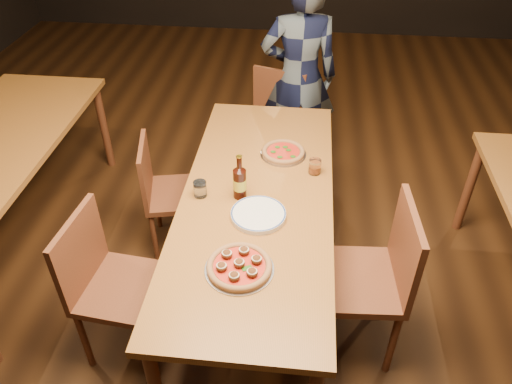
# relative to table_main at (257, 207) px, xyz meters

# --- Properties ---
(ground) EXTENTS (9.00, 9.00, 0.00)m
(ground) POSITION_rel_table_main_xyz_m (0.00, 0.00, -0.68)
(ground) COLOR black
(table_main) EXTENTS (0.80, 2.00, 0.75)m
(table_main) POSITION_rel_table_main_xyz_m (0.00, 0.00, 0.00)
(table_main) COLOR brown
(table_main) RESTS_ON ground
(chair_main_nw) EXTENTS (0.47, 0.47, 0.91)m
(chair_main_nw) POSITION_rel_table_main_xyz_m (-0.63, -0.44, -0.22)
(chair_main_nw) COLOR #562916
(chair_main_nw) RESTS_ON ground
(chair_main_sw) EXTENTS (0.46, 0.46, 0.83)m
(chair_main_sw) POSITION_rel_table_main_xyz_m (-0.56, 0.40, -0.26)
(chair_main_sw) COLOR #562916
(chair_main_sw) RESTS_ON ground
(chair_main_e) EXTENTS (0.48, 0.48, 0.98)m
(chair_main_e) POSITION_rel_table_main_xyz_m (0.54, -0.29, -0.19)
(chair_main_e) COLOR #562916
(chair_main_e) RESTS_ON ground
(chair_end) EXTENTS (0.52, 0.52, 0.89)m
(chair_end) POSITION_rel_table_main_xyz_m (-0.04, 1.18, -0.23)
(chair_end) COLOR #562916
(chair_end) RESTS_ON ground
(pizza_meatball) EXTENTS (0.31, 0.31, 0.06)m
(pizza_meatball) POSITION_rel_table_main_xyz_m (-0.02, -0.53, 0.09)
(pizza_meatball) COLOR #B7B7BF
(pizza_meatball) RESTS_ON table_main
(pizza_margherita) EXTENTS (0.27, 0.27, 0.04)m
(pizza_margherita) POSITION_rel_table_main_xyz_m (0.11, 0.41, 0.09)
(pizza_margherita) COLOR #B7B7BF
(pizza_margherita) RESTS_ON table_main
(plate_stack) EXTENTS (0.28, 0.28, 0.03)m
(plate_stack) POSITION_rel_table_main_xyz_m (0.02, -0.16, 0.09)
(plate_stack) COLOR white
(plate_stack) RESTS_ON table_main
(beer_bottle) EXTENTS (0.07, 0.07, 0.25)m
(beer_bottle) POSITION_rel_table_main_xyz_m (-0.09, -0.01, 0.16)
(beer_bottle) COLOR black
(beer_bottle) RESTS_ON table_main
(water_glass) EXTENTS (0.07, 0.07, 0.09)m
(water_glass) POSITION_rel_table_main_xyz_m (-0.30, -0.02, 0.12)
(water_glass) COLOR white
(water_glass) RESTS_ON table_main
(amber_glass) EXTENTS (0.07, 0.07, 0.09)m
(amber_glass) POSITION_rel_table_main_xyz_m (0.30, 0.25, 0.11)
(amber_glass) COLOR #AE4B13
(amber_glass) RESTS_ON table_main
(diner) EXTENTS (0.62, 0.46, 1.58)m
(diner) POSITION_rel_table_main_xyz_m (0.17, 1.38, 0.11)
(diner) COLOR black
(diner) RESTS_ON ground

